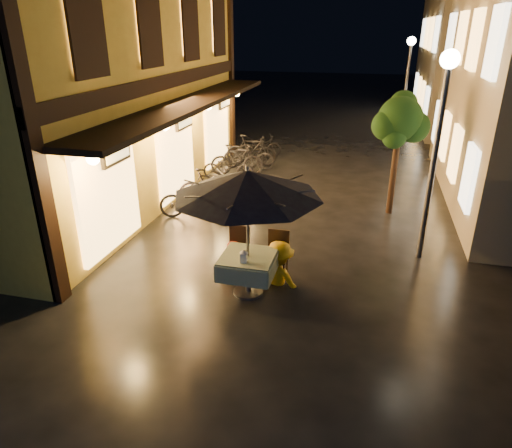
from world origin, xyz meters
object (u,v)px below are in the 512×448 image
(patio_umbrella, at_px, (247,184))
(table_lantern, at_px, (244,255))
(person_orange, at_px, (232,242))
(bicycle_0, at_px, (196,198))
(cafe_table, at_px, (248,265))
(person_yellow, at_px, (279,243))
(streetlamp_near, at_px, (440,122))

(patio_umbrella, xyz_separation_m, table_lantern, (0.00, -0.27, -1.23))
(patio_umbrella, distance_m, person_orange, 1.60)
(patio_umbrella, distance_m, bicycle_0, 4.38)
(cafe_table, xyz_separation_m, person_yellow, (0.46, 0.55, 0.23))
(patio_umbrella, distance_m, person_yellow, 1.51)
(table_lantern, bearing_deg, bicycle_0, 122.74)
(streetlamp_near, height_order, cafe_table, streetlamp_near)
(person_yellow, bearing_deg, person_orange, 16.39)
(streetlamp_near, height_order, patio_umbrella, streetlamp_near)
(table_lantern, bearing_deg, cafe_table, 90.00)
(patio_umbrella, xyz_separation_m, person_orange, (-0.46, 0.56, -1.42))
(cafe_table, distance_m, person_orange, 0.74)
(person_yellow, bearing_deg, cafe_table, 66.82)
(patio_umbrella, height_order, bicycle_0, patio_umbrella)
(table_lantern, xyz_separation_m, person_yellow, (0.46, 0.82, -0.10))
(cafe_table, relative_size, bicycle_0, 0.53)
(table_lantern, distance_m, person_yellow, 0.95)
(table_lantern, bearing_deg, person_yellow, 60.59)
(patio_umbrella, relative_size, person_orange, 1.82)
(streetlamp_near, relative_size, person_orange, 2.92)
(streetlamp_near, xyz_separation_m, bicycle_0, (-5.53, 1.02, -2.43))
(cafe_table, xyz_separation_m, table_lantern, (0.00, -0.27, 0.33))
(table_lantern, height_order, person_orange, person_orange)
(cafe_table, height_order, bicycle_0, bicycle_0)
(cafe_table, relative_size, person_yellow, 0.60)
(streetlamp_near, bearing_deg, person_yellow, -147.43)
(cafe_table, bearing_deg, person_orange, 129.58)
(patio_umbrella, height_order, person_yellow, patio_umbrella)
(streetlamp_near, distance_m, cafe_table, 4.60)
(cafe_table, xyz_separation_m, patio_umbrella, (0.00, 0.00, 1.56))
(table_lantern, height_order, bicycle_0, table_lantern)
(person_orange, bearing_deg, bicycle_0, -37.50)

